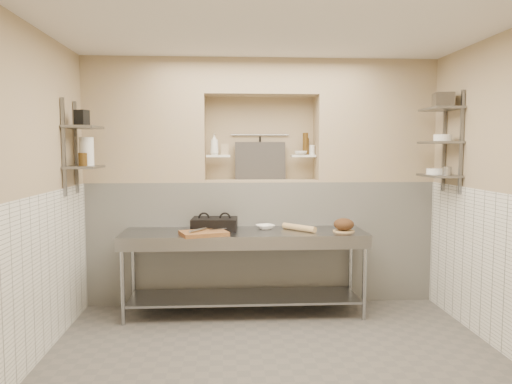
{
  "coord_description": "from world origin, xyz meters",
  "views": [
    {
      "loc": [
        -0.41,
        -4.09,
        1.79
      ],
      "look_at": [
        -0.11,
        0.9,
        1.35
      ],
      "focal_mm": 35.0,
      "sensor_mm": 36.0,
      "label": 1
    }
  ],
  "objects": [
    {
      "name": "alcove_shelf_left",
      "position": [
        -0.5,
        1.75,
        1.7
      ],
      "size": [
        0.28,
        0.16,
        0.02
      ],
      "primitive_type": "cube",
      "color": "white",
      "rests_on": "backwall_lower"
    },
    {
      "name": "wainscot_right",
      "position": [
        1.99,
        0.0,
        0.7
      ],
      "size": [
        0.02,
        3.9,
        1.4
      ],
      "primitive_type": "cube",
      "color": "white",
      "rests_on": "floor"
    },
    {
      "name": "canister_right",
      "position": [
        1.84,
        0.86,
        1.56
      ],
      "size": [
        0.09,
        0.09,
        0.09
      ],
      "primitive_type": "cylinder",
      "color": "gray",
      "rests_on": "wall_shelf_right_lower"
    },
    {
      "name": "wall_left",
      "position": [
        -2.05,
        0.0,
        1.4
      ],
      "size": [
        0.1,
        3.9,
        2.8
      ],
      "primitive_type": "cube",
      "color": "tan",
      "rests_on": "ground"
    },
    {
      "name": "tongs",
      "position": [
        -0.7,
        0.97,
        0.96
      ],
      "size": [
        0.18,
        0.24,
        0.03
      ],
      "primitive_type": "cylinder",
      "rotation": [
        1.57,
        0.0,
        -0.61
      ],
      "color": "gray",
      "rests_on": "cutting_board"
    },
    {
      "name": "floor",
      "position": [
        0.0,
        0.0,
        -0.05
      ],
      "size": [
        4.0,
        3.9,
        0.1
      ],
      "primitive_type": "cube",
      "color": "#5E5853",
      "rests_on": "ground"
    },
    {
      "name": "box_left_upper",
      "position": [
        -1.84,
        1.01,
        2.09
      ],
      "size": [
        0.14,
        0.14,
        0.16
      ],
      "primitive_type": "cube",
      "rotation": [
        0.0,
        0.0,
        -0.34
      ],
      "color": "black",
      "rests_on": "wall_shelf_left_upper"
    },
    {
      "name": "wall_shelf_right_mid",
      "position": [
        1.84,
        1.05,
        1.85
      ],
      "size": [
        0.3,
        0.5,
        0.02
      ],
      "primitive_type": "cube",
      "color": "slate",
      "rests_on": "wall_right"
    },
    {
      "name": "prep_table",
      "position": [
        -0.22,
        1.18,
        0.64
      ],
      "size": [
        2.6,
        0.7,
        0.9
      ],
      "color": "gray",
      "rests_on": "floor"
    },
    {
      "name": "alcove_sill",
      "position": [
        0.0,
        1.75,
        1.41
      ],
      "size": [
        1.3,
        0.4,
        0.02
      ],
      "primitive_type": "cube",
      "color": "tan",
      "rests_on": "backwall_lower"
    },
    {
      "name": "wall_shelf_right_upper",
      "position": [
        1.84,
        1.05,
        2.2
      ],
      "size": [
        0.3,
        0.5,
        0.03
      ],
      "primitive_type": "cube",
      "color": "slate",
      "rests_on": "wall_right"
    },
    {
      "name": "jar_alcove",
      "position": [
        -0.42,
        1.74,
        1.78
      ],
      "size": [
        0.09,
        0.09,
        0.13
      ],
      "primitive_type": "cube",
      "color": "tan",
      "rests_on": "alcove_shelf_left"
    },
    {
      "name": "backwall_pillar_left",
      "position": [
        -1.33,
        1.75,
        2.1
      ],
      "size": [
        1.35,
        0.4,
        1.4
      ],
      "primitive_type": "cube",
      "color": "tan",
      "rests_on": "backwall_lower"
    },
    {
      "name": "condiment_c",
      "position": [
        0.61,
        1.78,
        1.77
      ],
      "size": [
        0.07,
        0.07,
        0.12
      ],
      "primitive_type": "cylinder",
      "color": "white",
      "rests_on": "alcove_shelf_right"
    },
    {
      "name": "splash_panel",
      "position": [
        0.0,
        1.85,
        1.64
      ],
      "size": [
        0.6,
        0.08,
        0.45
      ],
      "primitive_type": "cube",
      "rotation": [
        -0.14,
        0.0,
        0.0
      ],
      "color": "#383330",
      "rests_on": "alcove_sill"
    },
    {
      "name": "bowl_right_mid",
      "position": [
        1.84,
        0.99,
        1.9
      ],
      "size": [
        0.19,
        0.19,
        0.07
      ],
      "primitive_type": "cylinder",
      "color": "white",
      "rests_on": "wall_shelf_right_mid"
    },
    {
      "name": "bowl_right",
      "position": [
        1.84,
        1.12,
        1.54
      ],
      "size": [
        0.21,
        0.21,
        0.06
      ],
      "primitive_type": "cylinder",
      "color": "white",
      "rests_on": "wall_shelf_right_lower"
    },
    {
      "name": "wall_shelf_right_lower",
      "position": [
        1.84,
        1.05,
        1.5
      ],
      "size": [
        0.3,
        0.5,
        0.02
      ],
      "primitive_type": "cube",
      "color": "slate",
      "rests_on": "wall_right"
    },
    {
      "name": "jug_left",
      "position": [
        -1.84,
        1.14,
        1.76
      ],
      "size": [
        0.14,
        0.14,
        0.29
      ],
      "primitive_type": "cylinder",
      "color": "white",
      "rests_on": "wall_shelf_left_lower"
    },
    {
      "name": "wainscot_left",
      "position": [
        -1.99,
        0.0,
        0.7
      ],
      "size": [
        0.02,
        3.9,
        1.4
      ],
      "primitive_type": "cube",
      "color": "white",
      "rests_on": "floor"
    },
    {
      "name": "bottle_soap",
      "position": [
        -0.54,
        1.71,
        1.84
      ],
      "size": [
        0.12,
        0.12,
        0.25
      ],
      "primitive_type": "imported",
      "rotation": [
        0.0,
        0.0,
        0.34
      ],
      "color": "white",
      "rests_on": "alcove_shelf_left"
    },
    {
      "name": "wall_front",
      "position": [
        0.0,
        -2.0,
        1.4
      ],
      "size": [
        4.0,
        0.1,
        2.8
      ],
      "primitive_type": "cube",
      "color": "tan",
      "rests_on": "ground"
    },
    {
      "name": "wall_shelf_left_lower",
      "position": [
        -1.84,
        1.05,
        1.6
      ],
      "size": [
        0.3,
        0.5,
        0.02
      ],
      "primitive_type": "cube",
      "color": "slate",
      "rests_on": "wall_left"
    },
    {
      "name": "wall_back",
      "position": [
        0.0,
        2.0,
        1.4
      ],
      "size": [
        4.0,
        0.1,
        2.8
      ],
      "primitive_type": "cube",
      "color": "tan",
      "rests_on": "ground"
    },
    {
      "name": "hanging_steel",
      "position": [
        0.0,
        1.9,
        1.78
      ],
      "size": [
        0.02,
        0.02,
        0.3
      ],
      "primitive_type": "cylinder",
      "color": "black",
      "rests_on": "utensil_rail"
    },
    {
      "name": "backwall_pillar_right",
      "position": [
        1.33,
        1.75,
        2.1
      ],
      "size": [
        1.35,
        0.4,
        1.4
      ],
      "primitive_type": "cube",
      "color": "tan",
      "rests_on": "backwall_lower"
    },
    {
      "name": "panini_press",
      "position": [
        -0.54,
        1.31,
        0.97
      ],
      "size": [
        0.51,
        0.39,
        0.13
      ],
      "rotation": [
        0.0,
        0.0,
        -0.07
      ],
      "color": "black",
      "rests_on": "prep_table"
    },
    {
      "name": "bread_board",
      "position": [
        0.85,
        1.12,
        0.91
      ],
      "size": [
        0.23,
        0.23,
        0.01
      ],
      "primitive_type": "cylinder",
      "color": "tan",
      "rests_on": "prep_table"
    },
    {
      "name": "bread_loaf",
      "position": [
        0.85,
        1.12,
        0.98
      ],
      "size": [
        0.22,
        0.22,
        0.13
      ],
      "primitive_type": "ellipsoid",
      "color": "#4C2D19",
      "rests_on": "bread_board"
    },
    {
      "name": "knife_blade",
      "position": [
        -0.48,
        1.09,
        0.95
      ],
      "size": [
        0.22,
        0.15,
        0.01
      ],
      "primitive_type": "cube",
      "rotation": [
        0.0,
        0.0,
        0.56
      ],
      "color": "gray",
      "rests_on": "cutting_board"
    },
    {
      "name": "mixing_bowl",
      "position": [
        0.02,
        1.34,
        0.92
      ],
      "size": [
        0.26,
        0.26,
        0.05
      ],
      "primitive_type": "imported",
      "rotation": [
        0.0,
        0.0,
        0.42
      ],
      "color": "white",
      "rests_on": "prep_table"
    },
    {
      "name": "condiment_b",
      "position": [
        0.53,
        1.77,
        1.84
      ],
      "size": [
        0.06,
        0.06,
        0.26
      ],
      "primitive_type": "cylinder",
      "color": "#432C0F",
      "rests_on": "alcove_shelf_right"
    },
    {
      "name": "shelf_rail_right_a",
      "position": [
        1.98,
        1.25,
        1.85
      ],
      "size": [
        0.03,
        0.03,
        1.05
      ],
      "primitive_type": "cube",
      "color": "slate",
      "rests_on": "wall_right"
    },
    {
      "name": "bowl_alcove",
      "position": [
        0.47,
        1.71,
        1.74
      ],
      "size": [
        0.17,
        0.17,
        0.05
      ],
      "primitive_type": "imported",
      "rotation": [
        0.0,
        0.0,
        -0.17
      ],
      "color": "white",
      "rests_on": "alcove_shelf_right"
    },
    {
      "name": "utensil_rail",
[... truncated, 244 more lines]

